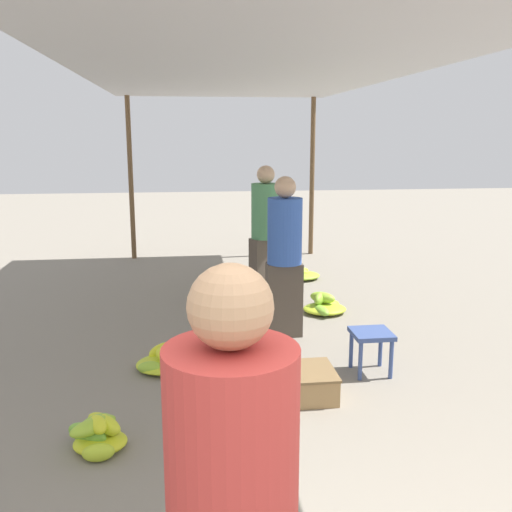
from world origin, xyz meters
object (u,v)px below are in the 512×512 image
object	(u,v)px
banana_pile_right_0	(323,306)
shopper_walking_mid	(284,255)
banana_pile_left_1	(97,433)
stool	(371,339)
crate_near	(304,383)
banana_pile_right_1	(299,275)
shopper_walking_far	(266,231)
banana_pile_left_2	(166,360)

from	to	relation	value
banana_pile_right_0	shopper_walking_mid	xyz separation A→B (m)	(-0.60, -0.71, 0.78)
banana_pile_left_1	banana_pile_right_0	bearing A→B (deg)	51.00
stool	crate_near	xyz separation A→B (m)	(-0.67, -0.38, -0.20)
banana_pile_right_1	shopper_walking_far	world-z (taller)	shopper_walking_far
banana_pile_right_0	banana_pile_right_1	distance (m)	1.60
banana_pile_left_1	crate_near	distance (m)	1.64
banana_pile_right_0	shopper_walking_mid	distance (m)	1.21
stool	banana_pile_left_2	size ratio (longest dim) A/B	0.64
shopper_walking_far	banana_pile_right_1	bearing A→B (deg)	56.13
stool	banana_pile_right_0	distance (m)	1.78
stool	crate_near	world-z (taller)	stool
stool	banana_pile_right_1	world-z (taller)	stool
banana_pile_left_2	banana_pile_right_0	world-z (taller)	banana_pile_right_0
banana_pile_left_1	banana_pile_right_0	size ratio (longest dim) A/B	0.73
banana_pile_left_1	crate_near	bearing A→B (deg)	20.93
banana_pile_right_1	shopper_walking_mid	world-z (taller)	shopper_walking_mid
stool	crate_near	distance (m)	0.80
stool	banana_pile_left_2	distance (m)	1.83
stool	banana_pile_right_1	size ratio (longest dim) A/B	0.59
banana_pile_right_0	crate_near	distance (m)	2.25
banana_pile_left_1	stool	bearing A→B (deg)	23.71
banana_pile_left_1	shopper_walking_far	distance (m)	3.83
stool	shopper_walking_far	distance (m)	2.56
banana_pile_right_0	shopper_walking_far	distance (m)	1.19
crate_near	shopper_walking_mid	xyz separation A→B (m)	(0.08, 1.44, 0.75)
banana_pile_right_0	banana_pile_right_1	xyz separation A→B (m)	(0.04, 1.60, -0.02)
stool	banana_pile_right_1	distance (m)	3.38
shopper_walking_mid	crate_near	bearing A→B (deg)	-93.35
banana_pile_right_0	crate_near	world-z (taller)	banana_pile_right_0
crate_near	shopper_walking_far	distance (m)	2.91
banana_pile_right_0	banana_pile_right_1	world-z (taller)	banana_pile_right_0
shopper_walking_far	stool	bearing A→B (deg)	-76.37
stool	banana_pile_left_1	xyz separation A→B (m)	(-2.20, -0.97, -0.20)
banana_pile_left_2	banana_pile_right_0	distance (m)	2.30
crate_near	banana_pile_left_1	bearing A→B (deg)	-159.07
banana_pile_left_2	shopper_walking_mid	size ratio (longest dim) A/B	0.36
shopper_walking_mid	banana_pile_right_1	bearing A→B (deg)	74.67
shopper_walking_far	banana_pile_left_2	bearing A→B (deg)	-119.87
crate_near	shopper_walking_mid	bearing A→B (deg)	86.65
banana_pile_left_1	banana_pile_right_1	xyz separation A→B (m)	(2.25, 4.33, -0.05)
banana_pile_right_1	crate_near	xyz separation A→B (m)	(-0.72, -3.75, 0.06)
shopper_walking_mid	shopper_walking_far	bearing A→B (deg)	89.95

